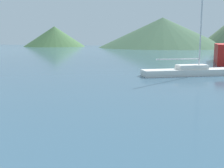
{
  "coord_description": "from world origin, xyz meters",
  "views": [
    {
      "loc": [
        3.75,
        2.36,
        3.22
      ],
      "look_at": [
        -0.49,
        14.0,
        1.2
      ],
      "focal_mm": 45.0,
      "sensor_mm": 36.0,
      "label": 1
    }
  ],
  "objects": [
    {
      "name": "hill_central",
      "position": [
        -13.81,
        101.93,
        5.18
      ],
      "size": [
        44.79,
        44.79,
        10.36
      ],
      "color": "#38563D",
      "rests_on": "ground_plane"
    },
    {
      "name": "sailboat_middle",
      "position": [
        1.95,
        27.8,
        0.39
      ],
      "size": [
        8.46,
        6.14,
        8.9
      ],
      "rotation": [
        0.0,
        0.0,
        0.56
      ],
      "color": "white",
      "rests_on": "ground_plane"
    },
    {
      "name": "hill_west",
      "position": [
        -56.62,
        100.97,
        3.96
      ],
      "size": [
        24.21,
        24.21,
        7.92
      ],
      "color": "#3D6038",
      "rests_on": "ground_plane"
    }
  ]
}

